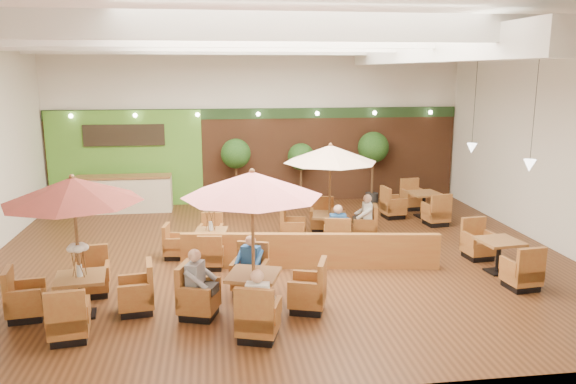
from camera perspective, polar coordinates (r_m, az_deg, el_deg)
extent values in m
plane|color=#381E0F|center=(13.90, -0.96, -6.53)|extent=(14.00, 14.00, 0.00)
cube|color=silver|center=(19.21, -3.11, 7.09)|extent=(14.00, 0.04, 5.50)
cube|color=silver|center=(7.43, 4.42, -1.19)|extent=(14.00, 0.04, 5.50)
cube|color=silver|center=(15.70, 25.38, 4.77)|extent=(0.04, 12.00, 5.50)
cube|color=white|center=(13.20, -1.04, 16.71)|extent=(14.00, 12.00, 0.04)
cube|color=brown|center=(19.28, -3.05, 3.67)|extent=(13.90, 0.10, 3.20)
cube|color=#1E3819|center=(19.11, -3.10, 7.96)|extent=(13.90, 0.12, 0.35)
cube|color=#52942B|center=(19.38, -16.14, 3.24)|extent=(5.00, 0.08, 3.20)
cube|color=black|center=(19.20, -16.31, 5.56)|extent=(2.60, 0.08, 0.70)
cube|color=white|center=(14.01, 13.77, 13.86)|extent=(0.60, 11.00, 0.60)
cube|color=white|center=(9.22, 1.98, 16.46)|extent=(13.60, 0.12, 0.45)
cube|color=white|center=(11.89, -0.28, 15.52)|extent=(13.60, 0.12, 0.45)
cube|color=white|center=(14.46, -1.66, 14.93)|extent=(13.60, 0.12, 0.45)
cube|color=white|center=(17.15, -2.64, 14.50)|extent=(13.60, 0.12, 0.45)
cylinder|color=black|center=(14.13, 23.88, 8.90)|extent=(0.01, 0.01, 3.20)
cone|color=white|center=(14.29, 23.33, 2.50)|extent=(0.28, 0.28, 0.28)
cylinder|color=black|center=(16.77, 18.52, 9.67)|extent=(0.01, 0.01, 3.20)
cone|color=white|center=(16.90, 18.15, 4.25)|extent=(0.28, 0.28, 0.28)
sphere|color=#FFEAC6|center=(19.34, -21.20, 7.21)|extent=(0.14, 0.14, 0.14)
sphere|color=#FFEAC6|center=(18.98, -15.27, 7.53)|extent=(0.14, 0.14, 0.14)
sphere|color=#FFEAC6|center=(18.83, -9.18, 7.76)|extent=(0.14, 0.14, 0.14)
sphere|color=#FFEAC6|center=(18.88, -3.04, 7.91)|extent=(0.14, 0.14, 0.14)
sphere|color=#FFEAC6|center=(19.15, 2.99, 7.97)|extent=(0.14, 0.14, 0.14)
sphere|color=#FFEAC6|center=(19.62, 8.80, 7.95)|extent=(0.14, 0.14, 0.14)
sphere|color=#FFEAC6|center=(20.27, 14.28, 7.85)|extent=(0.14, 0.14, 0.14)
cube|color=beige|center=(18.81, -16.28, -0.29)|extent=(3.00, 0.70, 1.10)
cube|color=brown|center=(18.69, -16.39, 1.51)|extent=(3.00, 0.75, 0.06)
cube|color=brown|center=(12.98, 2.23, -5.99)|extent=(5.91, 1.04, 0.82)
cube|color=brown|center=(11.10, -20.37, -8.17)|extent=(0.99, 0.99, 0.06)
cylinder|color=black|center=(11.23, -20.23, -9.90)|extent=(0.10, 0.10, 0.68)
cube|color=black|center=(11.37, -20.09, -11.60)|extent=(0.52, 0.52, 0.04)
cube|color=brown|center=(10.38, -21.36, -12.29)|extent=(0.72, 0.72, 0.33)
cube|color=brown|center=(10.03, -22.05, -11.28)|extent=(0.65, 0.19, 0.72)
cube|color=brown|center=(10.34, -23.13, -11.29)|extent=(0.16, 0.57, 0.29)
cube|color=brown|center=(10.27, -19.76, -11.18)|extent=(0.16, 0.57, 0.29)
cube|color=black|center=(10.48, -21.26, -13.47)|extent=(0.64, 0.64, 0.14)
cube|color=brown|center=(12.15, -19.22, -8.50)|extent=(0.72, 0.72, 0.33)
cube|color=brown|center=(12.29, -18.92, -6.71)|extent=(0.65, 0.19, 0.72)
cube|color=brown|center=(12.06, -17.86, -7.51)|extent=(0.16, 0.57, 0.29)
cube|color=brown|center=(12.11, -20.72, -7.64)|extent=(0.16, 0.57, 0.29)
cube|color=black|center=(12.23, -19.14, -9.54)|extent=(0.64, 0.64, 0.14)
cube|color=brown|center=(11.51, -25.05, -10.16)|extent=(0.72, 0.72, 0.33)
cube|color=brown|center=(11.30, -23.94, -8.80)|extent=(0.19, 0.65, 0.72)
cube|color=brown|center=(11.72, -24.90, -8.67)|extent=(0.57, 0.16, 0.29)
cube|color=brown|center=(11.17, -25.39, -9.74)|extent=(0.57, 0.16, 0.29)
cube|color=black|center=(11.60, -24.94, -11.25)|extent=(0.64, 0.64, 0.14)
cube|color=brown|center=(11.08, -15.16, -10.26)|extent=(0.72, 0.72, 0.33)
cube|color=brown|center=(11.04, -16.62, -8.71)|extent=(0.19, 0.65, 0.72)
cube|color=brown|center=(10.73, -15.21, -9.84)|extent=(0.57, 0.16, 0.29)
cube|color=brown|center=(11.29, -15.24, -8.72)|extent=(0.57, 0.16, 0.29)
cube|color=black|center=(11.17, -15.09, -11.39)|extent=(0.64, 0.64, 0.14)
cylinder|color=brown|center=(10.93, -20.58, -5.47)|extent=(0.06, 0.06, 2.58)
cone|color=maroon|center=(10.66, -21.03, 0.23)|extent=(2.48, 2.48, 0.45)
sphere|color=brown|center=(10.62, -21.12, 1.45)|extent=(0.10, 0.10, 0.10)
cylinder|color=silver|center=(11.06, -20.42, -7.48)|extent=(0.10, 0.10, 0.22)
cube|color=brown|center=(10.51, -3.53, -8.41)|extent=(1.14, 1.14, 0.06)
cylinder|color=black|center=(10.64, -3.50, -10.30)|extent=(0.11, 0.11, 0.70)
cube|color=black|center=(10.79, -3.48, -12.13)|extent=(0.60, 0.60, 0.04)
cube|color=brown|center=(9.75, -3.04, -12.98)|extent=(0.83, 0.83, 0.34)
cube|color=brown|center=(9.38, -2.40, -11.87)|extent=(0.66, 0.30, 0.75)
cube|color=brown|center=(9.73, -4.87, -11.67)|extent=(0.26, 0.59, 0.30)
cube|color=brown|center=(9.60, -1.22, -11.98)|extent=(0.26, 0.59, 0.30)
cube|color=black|center=(9.86, -3.03, -14.27)|extent=(0.74, 0.74, 0.15)
cube|color=brown|center=(11.61, -3.88, -8.73)|extent=(0.83, 0.83, 0.34)
cube|color=brown|center=(11.75, -4.40, -6.83)|extent=(0.66, 0.30, 0.75)
cube|color=brown|center=(11.47, -2.38, -7.84)|extent=(0.26, 0.59, 0.30)
cube|color=brown|center=(11.61, -5.39, -7.63)|extent=(0.26, 0.59, 0.30)
cube|color=black|center=(11.70, -3.86, -9.85)|extent=(0.74, 0.74, 0.15)
cube|color=brown|center=(10.66, -9.04, -10.84)|extent=(0.83, 0.83, 0.34)
cube|color=brown|center=(10.61, -7.65, -9.03)|extent=(0.30, 0.66, 0.75)
cube|color=brown|center=(10.85, -8.54, -9.18)|extent=(0.59, 0.26, 0.30)
cube|color=brown|center=(10.31, -9.65, -10.40)|extent=(0.59, 0.26, 0.30)
cube|color=black|center=(10.76, -9.00, -12.05)|extent=(0.74, 0.74, 0.15)
cube|color=brown|center=(10.79, 1.97, -10.40)|extent=(0.83, 0.83, 0.34)
cube|color=brown|center=(10.55, 0.63, -9.05)|extent=(0.30, 0.66, 0.75)
cube|color=brown|center=(10.42, 1.73, -9.96)|extent=(0.59, 0.26, 0.30)
cube|color=brown|center=(10.99, 2.21, -8.76)|extent=(0.59, 0.26, 0.30)
cube|color=black|center=(10.88, 1.96, -11.59)|extent=(0.74, 0.74, 0.15)
cylinder|color=brown|center=(10.32, -3.57, -5.47)|extent=(0.06, 0.06, 2.67)
cone|color=#F1747B|center=(10.03, -3.66, 0.82)|extent=(2.56, 2.56, 0.45)
sphere|color=brown|center=(9.99, -3.68, 2.12)|extent=(0.10, 0.10, 0.10)
cube|color=brown|center=(14.86, 4.23, -2.35)|extent=(1.03, 1.03, 0.06)
cylinder|color=black|center=(14.96, 4.21, -3.68)|extent=(0.10, 0.10, 0.67)
cube|color=black|center=(15.06, 4.19, -4.98)|extent=(0.55, 0.55, 0.04)
cube|color=brown|center=(14.07, 5.01, -5.02)|extent=(0.75, 0.75, 0.33)
cube|color=brown|center=(13.75, 5.50, -4.11)|extent=(0.64, 0.23, 0.71)
cube|color=brown|center=(14.01, 3.81, -4.21)|extent=(0.20, 0.57, 0.29)
cube|color=brown|center=(14.02, 6.24, -4.25)|extent=(0.20, 0.57, 0.29)
cube|color=black|center=(14.14, 4.99, -5.93)|extent=(0.67, 0.67, 0.14)
cube|color=brown|center=(15.89, 3.49, -2.98)|extent=(0.75, 0.75, 0.33)
cube|color=brown|center=(16.05, 3.12, -1.69)|extent=(0.64, 0.23, 0.71)
cube|color=brown|center=(15.83, 4.57, -2.28)|extent=(0.20, 0.57, 0.29)
cube|color=brown|center=(15.84, 2.43, -2.24)|extent=(0.20, 0.57, 0.29)
cube|color=black|center=(15.95, 3.48, -3.79)|extent=(0.67, 0.67, 0.14)
cube|color=brown|center=(14.81, 0.52, -4.09)|extent=(0.75, 0.75, 0.33)
cube|color=brown|center=(14.82, 1.49, -2.85)|extent=(0.23, 0.64, 0.71)
cube|color=brown|center=(15.04, 0.60, -3.03)|extent=(0.57, 0.20, 0.29)
cube|color=brown|center=(14.47, 0.44, -3.64)|extent=(0.57, 0.20, 0.29)
cube|color=black|center=(14.88, 0.52, -4.96)|extent=(0.67, 0.67, 0.14)
cube|color=brown|center=(15.20, 7.79, -3.78)|extent=(0.75, 0.75, 0.33)
cube|color=brown|center=(15.00, 6.92, -2.76)|extent=(0.23, 0.64, 0.71)
cube|color=brown|center=(14.86, 7.87, -3.33)|extent=(0.57, 0.20, 0.29)
cube|color=brown|center=(15.43, 7.75, -2.75)|extent=(0.57, 0.20, 0.29)
cube|color=black|center=(15.27, 7.76, -4.62)|extent=(0.67, 0.67, 0.14)
cylinder|color=brown|center=(14.73, 4.26, -0.32)|extent=(0.06, 0.06, 2.55)
cone|color=#D0AD91|center=(14.54, 4.33, 3.90)|extent=(2.45, 2.45, 0.45)
sphere|color=brown|center=(14.51, 4.34, 4.80)|extent=(0.10, 0.10, 0.10)
cube|color=brown|center=(13.79, -7.83, -3.99)|extent=(0.85, 0.85, 0.05)
cylinder|color=black|center=(13.88, -7.79, -5.23)|extent=(0.09, 0.09, 0.59)
cube|color=black|center=(13.98, -7.75, -6.45)|extent=(0.45, 0.45, 0.04)
cube|color=brown|center=(13.10, -7.78, -6.60)|extent=(0.62, 0.62, 0.29)
cube|color=brown|center=(12.79, -7.68, -5.79)|extent=(0.56, 0.16, 0.62)
cube|color=brown|center=(13.08, -8.93, -5.84)|extent=(0.13, 0.50, 0.25)
cube|color=brown|center=(13.01, -6.67, -5.87)|extent=(0.13, 0.50, 0.25)
cube|color=black|center=(13.16, -7.75, -7.44)|extent=(0.55, 0.55, 0.12)
cube|color=brown|center=(14.71, -7.79, -4.48)|extent=(0.62, 0.62, 0.29)
cube|color=brown|center=(14.86, -7.94, -3.24)|extent=(0.56, 0.16, 0.62)
cube|color=brown|center=(14.63, -6.80, -3.82)|extent=(0.13, 0.50, 0.25)
cube|color=brown|center=(14.70, -8.81, -3.80)|extent=(0.13, 0.50, 0.25)
cube|color=black|center=(14.77, -7.77, -5.24)|extent=(0.55, 0.55, 0.12)
cube|color=brown|center=(13.93, -11.28, -5.56)|extent=(0.62, 0.62, 0.29)
cube|color=brown|center=(13.87, -10.37, -4.45)|extent=(0.16, 0.56, 0.62)
cube|color=brown|center=(14.12, -11.12, -4.55)|extent=(0.50, 0.13, 0.25)
cube|color=brown|center=(13.64, -11.52, -5.18)|extent=(0.50, 0.13, 0.25)
cube|color=black|center=(14.00, -11.25, -6.36)|extent=(0.55, 0.55, 0.12)
cylinder|color=silver|center=(13.76, -7.85, -3.45)|extent=(0.10, 0.10, 0.22)
cube|color=brown|center=(13.44, 20.71, -4.70)|extent=(0.96, 0.96, 0.06)
cylinder|color=black|center=(13.55, 20.59, -6.15)|extent=(0.10, 0.10, 0.68)
cube|color=black|center=(13.66, 20.48, -7.58)|extent=(0.51, 0.51, 0.04)
cube|color=brown|center=(12.77, 22.62, -7.77)|extent=(0.70, 0.70, 0.33)
cube|color=brown|center=(12.45, 23.23, -6.84)|extent=(0.64, 0.17, 0.72)
cube|color=brown|center=(12.54, 21.60, -7.06)|extent=(0.14, 0.57, 0.29)
cube|color=brown|center=(12.88, 23.77, -6.74)|extent=(0.14, 0.57, 0.29)
cube|color=black|center=(12.85, 22.53, -8.76)|extent=(0.62, 0.62, 0.14)
cube|color=brown|center=(14.39, 18.76, -5.25)|extent=(0.70, 0.70, 0.33)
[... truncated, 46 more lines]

